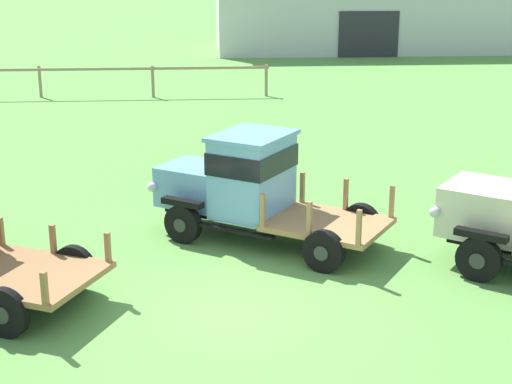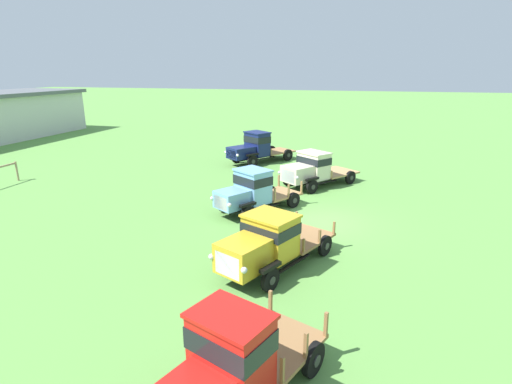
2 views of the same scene
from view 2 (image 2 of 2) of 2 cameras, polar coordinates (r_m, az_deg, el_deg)
name	(u,v)px [view 2 (image 2 of 2)]	position (r m, az deg, el deg)	size (l,w,h in m)	color
ground_plane	(319,222)	(18.56, 9.01, -4.20)	(240.00, 240.00, 0.00)	#5B9342
vintage_truck_foreground_near	(228,366)	(8.49, -4.09, -23.58)	(4.74, 3.12, 2.26)	black
vintage_truck_second_in_line	(266,242)	(13.61, 1.50, -7.18)	(5.40, 3.68, 2.01)	black
vintage_truck_midrow_center	(251,191)	(19.18, -0.74, 0.18)	(4.79, 3.90, 2.13)	black
vintage_truck_far_side	(312,169)	(23.68, 7.99, 3.27)	(5.22, 4.56, 2.09)	black
vintage_truck_back_of_row	(255,147)	(29.54, -0.11, 6.38)	(5.57, 4.64, 2.32)	black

